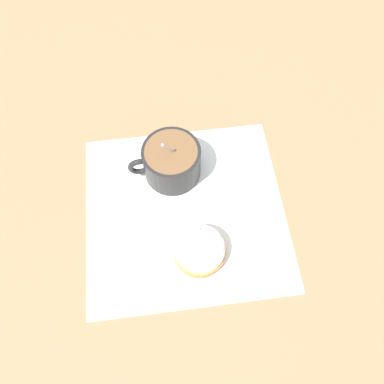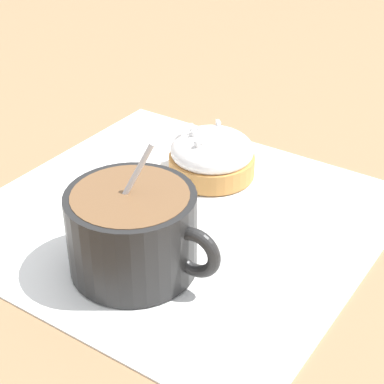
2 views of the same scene
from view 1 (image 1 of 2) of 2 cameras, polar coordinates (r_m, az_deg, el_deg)
ground_plane at (r=0.59m, az=-1.06°, el=-2.95°), size 3.00×3.00×0.00m
paper_napkin at (r=0.59m, az=-1.06°, el=-2.90°), size 0.32×0.33×0.00m
coffee_cup at (r=0.59m, az=-3.21°, el=4.75°), size 0.09×0.12×0.10m
frosted_pastry at (r=0.55m, az=1.17°, el=-8.70°), size 0.08×0.08×0.04m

